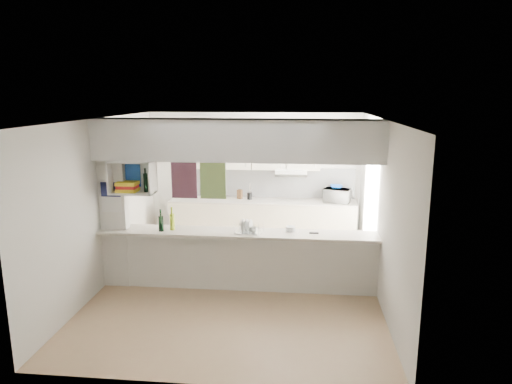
# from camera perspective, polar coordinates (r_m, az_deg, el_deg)

# --- Properties ---
(floor) EXTENTS (4.80, 4.80, 0.00)m
(floor) POSITION_cam_1_polar(r_m,az_deg,el_deg) (7.22, -2.29, -11.97)
(floor) COLOR tan
(floor) RESTS_ON ground
(ceiling) EXTENTS (4.80, 4.80, 0.00)m
(ceiling) POSITION_cam_1_polar(r_m,az_deg,el_deg) (6.60, -2.48, 9.10)
(ceiling) COLOR white
(ceiling) RESTS_ON wall_back
(wall_back) EXTENTS (4.20, 0.00, 4.20)m
(wall_back) POSITION_cam_1_polar(r_m,az_deg,el_deg) (9.12, -0.27, 1.74)
(wall_back) COLOR silver
(wall_back) RESTS_ON floor
(wall_left) EXTENTS (0.00, 4.80, 4.80)m
(wall_left) POSITION_cam_1_polar(r_m,az_deg,el_deg) (7.38, -18.74, -1.42)
(wall_left) COLOR silver
(wall_left) RESTS_ON floor
(wall_right) EXTENTS (0.00, 4.80, 4.80)m
(wall_right) POSITION_cam_1_polar(r_m,az_deg,el_deg) (6.83, 15.36, -2.27)
(wall_right) COLOR silver
(wall_right) RESTS_ON floor
(servery_partition) EXTENTS (4.20, 0.50, 2.60)m
(servery_partition) POSITION_cam_1_polar(r_m,az_deg,el_deg) (6.74, -3.86, 1.09)
(servery_partition) COLOR silver
(servery_partition) RESTS_ON floor
(cubby_shelf) EXTENTS (0.65, 0.35, 0.50)m
(cubby_shelf) POSITION_cam_1_polar(r_m,az_deg,el_deg) (7.04, -15.22, 1.58)
(cubby_shelf) COLOR white
(cubby_shelf) RESTS_ON bulkhead
(kitchen_run) EXTENTS (3.60, 0.63, 2.24)m
(kitchen_run) POSITION_cam_1_polar(r_m,az_deg,el_deg) (8.95, 0.58, -1.57)
(kitchen_run) COLOR beige
(kitchen_run) RESTS_ON floor
(microwave) EXTENTS (0.56, 0.46, 0.27)m
(microwave) POSITION_cam_1_polar(r_m,az_deg,el_deg) (8.83, 10.11, -0.44)
(microwave) COLOR white
(microwave) RESTS_ON bench_top
(bowl) EXTENTS (0.25, 0.25, 0.06)m
(bowl) POSITION_cam_1_polar(r_m,az_deg,el_deg) (8.82, 10.02, 0.64)
(bowl) COLOR navy
(bowl) RESTS_ON microwave
(dish_rack) EXTENTS (0.45, 0.37, 0.21)m
(dish_rack) POSITION_cam_1_polar(r_m,az_deg,el_deg) (6.83, -0.89, -4.41)
(dish_rack) COLOR silver
(dish_rack) RESTS_ON breakfast_bar
(cup) EXTENTS (0.13, 0.13, 0.09)m
(cup) POSITION_cam_1_polar(r_m,az_deg,el_deg) (6.79, -0.34, -4.73)
(cup) COLOR white
(cup) RESTS_ON dish_rack
(wine_bottles) EXTENTS (0.23, 0.16, 0.36)m
(wine_bottles) POSITION_cam_1_polar(r_m,az_deg,el_deg) (7.04, -11.09, -3.71)
(wine_bottles) COLOR black
(wine_bottles) RESTS_ON breakfast_bar
(plastic_tubs) EXTENTS (0.49, 0.18, 0.07)m
(plastic_tubs) POSITION_cam_1_polar(r_m,az_deg,el_deg) (6.93, 4.52, -4.63)
(plastic_tubs) COLOR silver
(plastic_tubs) RESTS_ON breakfast_bar
(utensil_jar) EXTENTS (0.10, 0.10, 0.14)m
(utensil_jar) POSITION_cam_1_polar(r_m,az_deg,el_deg) (8.95, -0.80, -0.49)
(utensil_jar) COLOR black
(utensil_jar) RESTS_ON bench_top
(knife_block) EXTENTS (0.11, 0.10, 0.18)m
(knife_block) POSITION_cam_1_polar(r_m,az_deg,el_deg) (9.00, -2.05, -0.29)
(knife_block) COLOR #4B301A
(knife_block) RESTS_ON bench_top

